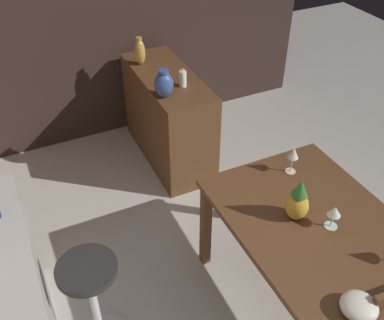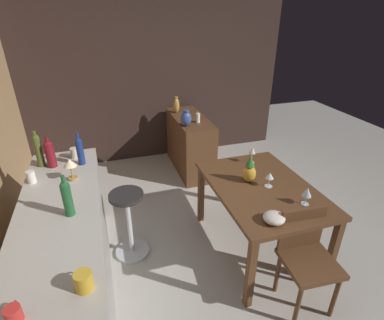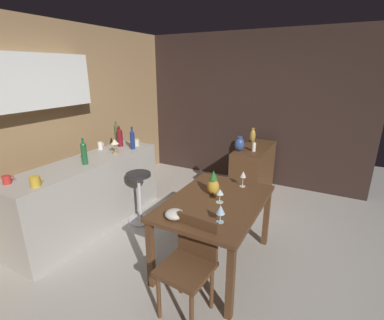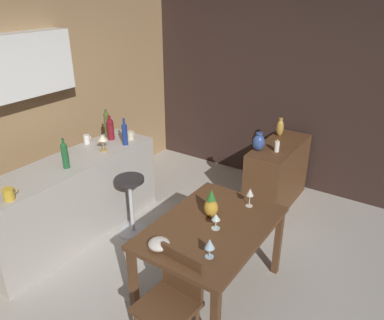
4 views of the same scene
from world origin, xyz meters
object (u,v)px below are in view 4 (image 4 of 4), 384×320
at_px(chair_near_window, 172,299).
at_px(wine_bottle_olive, 107,124).
at_px(wine_bottle_green, 65,154).
at_px(sideboard_cabinet, 277,174).
at_px(wine_glass_right, 250,193).
at_px(pineapple_centerpiece, 211,205).
at_px(cup_mustard, 9,194).
at_px(counter_lamp, 103,139).
at_px(wine_bottle_ruby, 110,128).
at_px(cup_cream, 131,135).
at_px(vase_brass, 280,128).
at_px(wine_glass_center, 210,244).
at_px(cup_white, 87,139).
at_px(wine_glass_left, 216,218).
at_px(wine_bottle_cobalt, 125,133).
at_px(vase_ceramic_blue, 259,142).
at_px(fruit_bowl, 159,244).
at_px(dining_table, 212,234).
at_px(pillar_candle_tall, 277,146).
at_px(bar_stool, 131,204).

relative_size(chair_near_window, wine_bottle_olive, 2.40).
bearing_deg(wine_bottle_green, sideboard_cabinet, -37.31).
distance_m(wine_glass_right, pineapple_centerpiece, 0.40).
bearing_deg(chair_near_window, pineapple_centerpiece, 10.08).
bearing_deg(cup_mustard, counter_lamp, 4.61).
bearing_deg(counter_lamp, wine_bottle_olive, 39.03).
bearing_deg(sideboard_cabinet, wine_bottle_ruby, 124.37).
xyz_separation_m(cup_cream, vase_brass, (1.30, -1.38, -0.02)).
relative_size(wine_glass_center, cup_white, 1.51).
height_order(wine_glass_center, pineapple_centerpiece, pineapple_centerpiece).
height_order(sideboard_cabinet, vase_brass, vase_brass).
distance_m(wine_glass_left, wine_bottle_cobalt, 1.77).
relative_size(cup_white, counter_lamp, 0.55).
distance_m(sideboard_cabinet, vase_ceramic_blue, 0.62).
distance_m(pineapple_centerpiece, fruit_bowl, 0.62).
bearing_deg(wine_glass_right, cup_mustard, 127.94).
xyz_separation_m(dining_table, wine_bottle_green, (-0.15, 1.65, 0.40)).
height_order(wine_bottle_green, pillar_candle_tall, wine_bottle_green).
distance_m(pineapple_centerpiece, wine_bottle_ruby, 1.85).
height_order(cup_white, pillar_candle_tall, cup_white).
bearing_deg(wine_glass_left, vase_ceramic_blue, 12.12).
distance_m(cup_white, vase_brass, 2.41).
height_order(bar_stool, pillar_candle_tall, pillar_candle_tall).
xyz_separation_m(counter_lamp, pillar_candle_tall, (1.25, -1.56, -0.15)).
height_order(wine_bottle_olive, vase_ceramic_blue, wine_bottle_olive).
xyz_separation_m(wine_bottle_ruby, vase_ceramic_blue, (0.85, -1.55, -0.12)).
xyz_separation_m(cup_mustard, vase_ceramic_blue, (2.37, -1.27, -0.03)).
bearing_deg(wine_glass_left, cup_white, 77.65).
distance_m(sideboard_cabinet, pineapple_centerpiece, 1.78).
bearing_deg(wine_bottle_green, cup_white, 29.82).
relative_size(wine_bottle_green, vase_brass, 1.33).
bearing_deg(dining_table, pillar_candle_tall, 3.15).
distance_m(wine_bottle_cobalt, wine_bottle_olive, 0.36).
bearing_deg(wine_bottle_cobalt, pillar_candle_tall, -56.80).
xyz_separation_m(dining_table, sideboard_cabinet, (1.84, 0.13, -0.24)).
relative_size(wine_glass_center, wine_bottle_cobalt, 0.50).
relative_size(wine_bottle_green, counter_lamp, 1.65).
xyz_separation_m(wine_bottle_cobalt, vase_ceramic_blue, (0.88, -1.29, -0.12)).
xyz_separation_m(dining_table, wine_bottle_ruby, (0.68, 1.83, 0.39)).
xyz_separation_m(dining_table, wine_glass_left, (-0.02, -0.05, 0.19)).
relative_size(wine_bottle_cobalt, cup_white, 3.01).
relative_size(dining_table, vase_ceramic_blue, 5.77).
height_order(bar_stool, wine_bottle_green, wine_bottle_green).
bearing_deg(dining_table, vase_brass, 6.88).
bearing_deg(cup_mustard, chair_near_window, -83.08).
bearing_deg(bar_stool, sideboard_cabinet, -35.42).
relative_size(wine_glass_left, wine_glass_right, 0.78).
relative_size(wine_bottle_olive, vase_ceramic_blue, 1.57).
distance_m(chair_near_window, vase_brass, 2.82).
relative_size(dining_table, wine_glass_right, 7.02).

